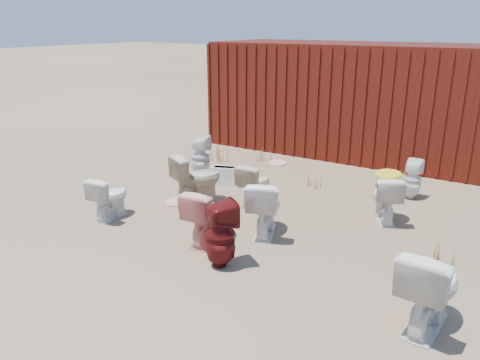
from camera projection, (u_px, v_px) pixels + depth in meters
The scene contains 22 objects.
ground at pixel (218, 227), 6.78m from camera, with size 100.00×100.00×0.00m, color brown.
shipping_container at pixel (348, 98), 10.57m from camera, with size 6.00×2.40×2.40m, color #48120C.
toilet_front_a at pixel (109, 197), 7.01m from camera, with size 0.37×0.65×0.66m, color white.
toilet_front_pink at pixel (208, 215), 6.21m from camera, with size 0.43×0.76×0.77m, color pink.
toilet_front_c at pixel (265, 207), 6.46m from camera, with size 0.45×0.79×0.80m, color white.
toilet_front_maroon at pixel (220, 235), 5.57m from camera, with size 0.38×0.39×0.84m, color #5A0F0F.
toilet_front_e at pixel (430, 288), 4.43m from camera, with size 0.48×0.84×0.86m, color silver.
toilet_back_a at pixel (200, 157), 8.85m from camera, with size 0.36×0.37×0.80m, color silver.
toilet_back_beige_left at pixel (255, 184), 7.56m from camera, with size 0.39×0.68×0.69m, color beige.
toilet_back_beige_right at pixel (197, 178), 7.62m from camera, with size 0.46×0.80×0.82m, color #C7B291.
toilet_back_yellowlid at pixel (386, 198), 6.91m from camera, with size 0.40×0.70×0.72m, color white.
toilet_back_e at pixel (412, 179), 7.79m from camera, with size 0.30×0.31×0.67m, color white.
yellow_lid at pixel (388, 174), 6.79m from camera, with size 0.36×0.45×0.03m, color yellow.
loose_tank at pixel (226, 176), 8.47m from camera, with size 0.50×0.20×0.35m, color silver.
loose_lid_near at pixel (178, 201), 7.73m from camera, with size 0.38×0.49×0.02m, color tan.
loose_lid_far at pixel (278, 163), 9.84m from camera, with size 0.36×0.47×0.02m, color #C4B58E.
weed_clump_a at pixel (220, 154), 9.96m from camera, with size 0.36×0.36×0.33m, color #A37941.
weed_clump_b at pixel (312, 181), 8.35m from camera, with size 0.32×0.32×0.25m, color #A37941.
weed_clump_c at pixel (386, 190), 7.81m from camera, with size 0.36×0.36×0.34m, color #A37941.
weed_clump_d at pixel (262, 156), 9.93m from camera, with size 0.30×0.30×0.25m, color #A37941.
weed_clump_e at pixel (397, 174), 8.72m from camera, with size 0.34×0.34×0.26m, color #A37941.
weed_clump_f at pixel (446, 253), 5.71m from camera, with size 0.28×0.28×0.27m, color #A37941.
Camera 1 is at (3.58, -5.09, 2.81)m, focal length 35.00 mm.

